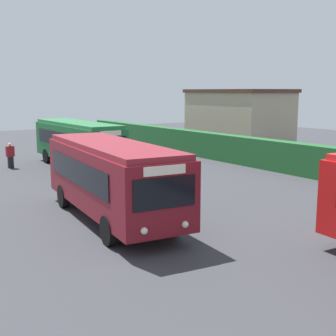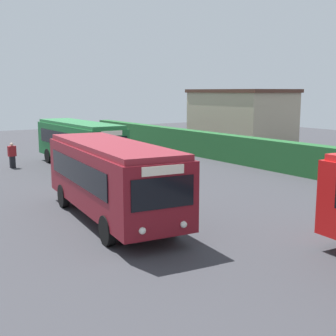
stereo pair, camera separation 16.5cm
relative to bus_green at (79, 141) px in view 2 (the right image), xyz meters
name	(u,v)px [view 2 (the right image)]	position (x,y,z in m)	size (l,w,h in m)	color
ground_plane	(120,201)	(9.70, -2.11, -1.74)	(82.25, 82.25, 0.00)	#38383D
bus_green	(79,141)	(0.00, 0.00, 0.00)	(9.58, 2.48, 2.99)	#19602D
bus_maroon	(111,175)	(12.29, -3.84, 0.02)	(9.21, 3.49, 3.03)	maroon
person_left	(12,155)	(-2.20, -3.77, -0.88)	(0.33, 0.53, 1.65)	black
hedge_row	(297,159)	(9.70, 9.88, -0.78)	(53.13, 1.02, 1.90)	#225C2C
depot_building	(240,118)	(-2.41, 16.36, 0.84)	(9.18, 5.63, 5.13)	tan
traffic_cone	(176,155)	(0.62, 7.29, -1.44)	(0.36, 0.36, 0.60)	orange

